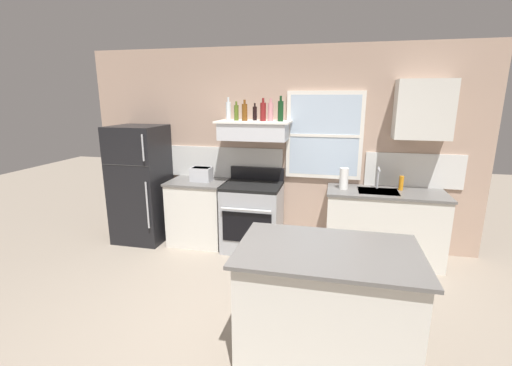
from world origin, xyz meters
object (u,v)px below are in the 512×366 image
(dish_soap_bottle, at_px, (401,183))
(kitchen_island, at_px, (326,301))
(stove_range, at_px, (253,216))
(bottle_amber_wine, at_px, (245,112))
(refrigerator, at_px, (141,184))
(bottle_dark_green_wine, at_px, (281,111))
(bottle_red_label_wine, at_px, (263,111))
(paper_towel_roll, at_px, (344,178))
(toaster, at_px, (201,174))
(bottle_balsamic_dark, at_px, (255,113))
(bottle_rose_pink, at_px, (271,112))
(bottle_clear_tall, at_px, (228,111))
(bottle_olive_oil_square, at_px, (236,112))

(dish_soap_bottle, distance_m, kitchen_island, 2.23)
(stove_range, height_order, bottle_amber_wine, bottle_amber_wine)
(refrigerator, bearing_deg, bottle_dark_green_wine, 1.90)
(bottle_red_label_wine, distance_m, paper_towel_roll, 1.34)
(toaster, distance_m, paper_towel_roll, 1.92)
(bottle_balsamic_dark, bearing_deg, bottle_rose_pink, -23.71)
(bottle_clear_tall, xyz_separation_m, bottle_dark_green_wine, (0.70, -0.05, 0.01))
(stove_range, relative_size, bottle_olive_oil_square, 4.43)
(bottle_red_label_wine, bearing_deg, kitchen_island, -64.40)
(bottle_dark_green_wine, distance_m, paper_towel_roll, 1.17)
(bottle_amber_wine, height_order, dish_soap_bottle, bottle_amber_wine)
(paper_towel_roll, distance_m, kitchen_island, 1.99)
(bottle_balsamic_dark, bearing_deg, bottle_clear_tall, -169.91)
(bottle_balsamic_dark, height_order, paper_towel_roll, bottle_balsamic_dark)
(refrigerator, xyz_separation_m, bottle_red_label_wine, (1.78, 0.08, 1.04))
(bottle_amber_wine, bearing_deg, bottle_balsamic_dark, 44.73)
(bottle_red_label_wine, distance_m, dish_soap_bottle, 1.96)
(refrigerator, bearing_deg, dish_soap_bottle, 2.60)
(bottle_rose_pink, relative_size, kitchen_island, 0.20)
(paper_towel_roll, height_order, kitchen_island, paper_towel_roll)
(refrigerator, relative_size, bottle_olive_oil_square, 6.75)
(bottle_olive_oil_square, bearing_deg, bottle_balsamic_dark, 18.40)
(bottle_olive_oil_square, height_order, dish_soap_bottle, bottle_olive_oil_square)
(bottle_dark_green_wine, bearing_deg, bottle_balsamic_dark, 162.74)
(toaster, bearing_deg, bottle_olive_oil_square, 4.65)
(stove_range, xyz_separation_m, paper_towel_roll, (1.18, 0.04, 0.58))
(refrigerator, relative_size, bottle_balsamic_dark, 7.45)
(bottle_balsamic_dark, distance_m, paper_towel_roll, 1.43)
(bottle_red_label_wine, relative_size, paper_towel_roll, 1.07)
(bottle_red_label_wine, bearing_deg, bottle_clear_tall, 176.06)
(dish_soap_bottle, bearing_deg, bottle_red_label_wine, -177.54)
(bottle_rose_pink, bearing_deg, bottle_balsamic_dark, 156.29)
(refrigerator, xyz_separation_m, toaster, (0.91, 0.06, 0.18))
(bottle_amber_wine, distance_m, bottle_dark_green_wine, 0.47)
(stove_range, bearing_deg, bottle_olive_oil_square, 161.35)
(bottle_olive_oil_square, height_order, bottle_rose_pink, bottle_rose_pink)
(stove_range, xyz_separation_m, bottle_red_label_wine, (0.13, 0.06, 1.40))
(bottle_clear_tall, distance_m, dish_soap_bottle, 2.39)
(bottle_olive_oil_square, relative_size, bottle_red_label_wine, 0.85)
(toaster, distance_m, kitchen_island, 2.66)
(paper_towel_roll, height_order, dish_soap_bottle, paper_towel_roll)
(bottle_rose_pink, bearing_deg, toaster, -179.03)
(bottle_olive_oil_square, bearing_deg, toaster, -175.35)
(refrigerator, xyz_separation_m, paper_towel_roll, (2.83, 0.06, 0.21))
(bottle_rose_pink, height_order, kitchen_island, bottle_rose_pink)
(bottle_olive_oil_square, relative_size, bottle_balsamic_dark, 1.10)
(bottle_olive_oil_square, distance_m, dish_soap_bottle, 2.28)
(stove_range, relative_size, bottle_clear_tall, 3.65)
(bottle_amber_wine, bearing_deg, bottle_clear_tall, 168.46)
(toaster, xyz_separation_m, dish_soap_bottle, (2.62, 0.10, -0.01))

